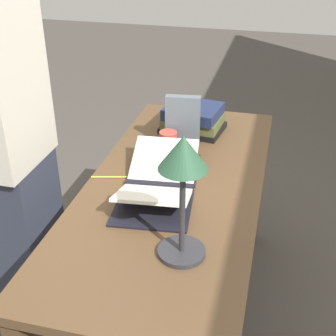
{
  "coord_description": "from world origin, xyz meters",
  "views": [
    {
      "loc": [
        1.53,
        0.36,
        1.72
      ],
      "look_at": [
        0.03,
        -0.02,
        0.84
      ],
      "focal_mm": 50.0,
      "sensor_mm": 36.0,
      "label": 1
    }
  ],
  "objects_px": {
    "book_standing_upright": "(183,122)",
    "coffee_mug": "(168,142)",
    "reading_lamp": "(183,170)",
    "open_book": "(159,181)",
    "book_stack_tall": "(193,118)",
    "person_reader": "(15,156)",
    "pencil": "(111,177)"
  },
  "relations": [
    {
      "from": "book_standing_upright",
      "to": "reading_lamp",
      "type": "xyz_separation_m",
      "value": [
        0.74,
        0.16,
        0.18
      ]
    },
    {
      "from": "book_standing_upright",
      "to": "coffee_mug",
      "type": "height_order",
      "value": "book_standing_upright"
    },
    {
      "from": "book_stack_tall",
      "to": "book_standing_upright",
      "type": "xyz_separation_m",
      "value": [
        0.17,
        -0.01,
        0.06
      ]
    },
    {
      "from": "book_standing_upright",
      "to": "open_book",
      "type": "bearing_deg",
      "value": -7.59
    },
    {
      "from": "book_stack_tall",
      "to": "pencil",
      "type": "bearing_deg",
      "value": -23.32
    },
    {
      "from": "open_book",
      "to": "reading_lamp",
      "type": "height_order",
      "value": "reading_lamp"
    },
    {
      "from": "book_standing_upright",
      "to": "coffee_mug",
      "type": "relative_size",
      "value": 2.42
    },
    {
      "from": "person_reader",
      "to": "book_stack_tall",
      "type": "bearing_deg",
      "value": -45.61
    },
    {
      "from": "open_book",
      "to": "pencil",
      "type": "bearing_deg",
      "value": -102.26
    },
    {
      "from": "reading_lamp",
      "to": "person_reader",
      "type": "xyz_separation_m",
      "value": [
        -0.32,
        -0.75,
        -0.22
      ]
    },
    {
      "from": "pencil",
      "to": "person_reader",
      "type": "relative_size",
      "value": 0.09
    },
    {
      "from": "book_stack_tall",
      "to": "coffee_mug",
      "type": "distance_m",
      "value": 0.26
    },
    {
      "from": "book_standing_upright",
      "to": "book_stack_tall",
      "type": "bearing_deg",
      "value": 169.3
    },
    {
      "from": "reading_lamp",
      "to": "coffee_mug",
      "type": "bearing_deg",
      "value": -162.37
    },
    {
      "from": "open_book",
      "to": "book_stack_tall",
      "type": "relative_size",
      "value": 1.88
    },
    {
      "from": "open_book",
      "to": "pencil",
      "type": "height_order",
      "value": "open_book"
    },
    {
      "from": "coffee_mug",
      "to": "person_reader",
      "type": "bearing_deg",
      "value": -57.96
    },
    {
      "from": "open_book",
      "to": "book_standing_upright",
      "type": "xyz_separation_m",
      "value": [
        -0.37,
        0.01,
        0.09
      ]
    },
    {
      "from": "open_book",
      "to": "book_standing_upright",
      "type": "bearing_deg",
      "value": 172.88
    },
    {
      "from": "person_reader",
      "to": "reading_lamp",
      "type": "bearing_deg",
      "value": -113.15
    },
    {
      "from": "reading_lamp",
      "to": "book_stack_tall",
      "type": "bearing_deg",
      "value": -170.77
    },
    {
      "from": "reading_lamp",
      "to": "coffee_mug",
      "type": "relative_size",
      "value": 4.17
    },
    {
      "from": "reading_lamp",
      "to": "book_standing_upright",
      "type": "bearing_deg",
      "value": -167.66
    },
    {
      "from": "pencil",
      "to": "coffee_mug",
      "type": "bearing_deg",
      "value": 148.92
    },
    {
      "from": "open_book",
      "to": "book_stack_tall",
      "type": "distance_m",
      "value": 0.55
    },
    {
      "from": "book_stack_tall",
      "to": "coffee_mug",
      "type": "relative_size",
      "value": 3.18
    },
    {
      "from": "book_standing_upright",
      "to": "reading_lamp",
      "type": "bearing_deg",
      "value": 5.95
    },
    {
      "from": "reading_lamp",
      "to": "person_reader",
      "type": "distance_m",
      "value": 0.85
    },
    {
      "from": "reading_lamp",
      "to": "pencil",
      "type": "height_order",
      "value": "reading_lamp"
    },
    {
      "from": "open_book",
      "to": "reading_lamp",
      "type": "distance_m",
      "value": 0.49
    },
    {
      "from": "open_book",
      "to": "book_standing_upright",
      "type": "distance_m",
      "value": 0.38
    },
    {
      "from": "book_standing_upright",
      "to": "pencil",
      "type": "relative_size",
      "value": 1.5
    }
  ]
}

